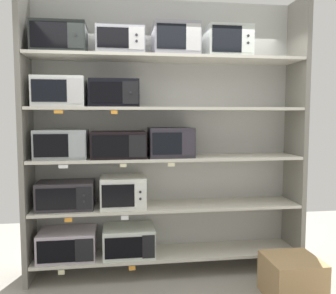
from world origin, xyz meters
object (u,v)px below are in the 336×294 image
microwave_6 (171,142)px  microwave_12 (228,42)px  microwave_8 (114,94)px  microwave_9 (60,39)px  microwave_1 (129,240)px  microwave_2 (66,195)px  microwave_4 (62,144)px  microwave_0 (68,244)px  microwave_7 (60,92)px  microwave_3 (123,191)px  microwave_10 (120,42)px  shipping_carton (292,278)px  microwave_5 (119,144)px  microwave_11 (175,41)px

microwave_6 → microwave_12: size_ratio=0.99×
microwave_8 → microwave_9: 0.73m
microwave_1 → microwave_2: 0.80m
microwave_4 → microwave_0: bearing=-0.1°
microwave_7 → microwave_8: 0.52m
microwave_6 → microwave_7: microwave_7 is taller
microwave_3 → microwave_10: size_ratio=0.98×
shipping_carton → microwave_10: bearing=155.3°
microwave_6 → microwave_5: bearing=-180.0°
microwave_1 → microwave_3: (-0.05, 0.00, 0.52)m
microwave_0 → microwave_4: microwave_4 is taller
microwave_1 → microwave_4: (-0.65, -0.00, 1.01)m
microwave_0 → microwave_1: bearing=0.0°
microwave_0 → microwave_7: (-0.04, 0.00, 1.53)m
microwave_6 → shipping_carton: bearing=-34.5°
microwave_10 → microwave_5: bearing=-179.4°
shipping_carton → microwave_4: bearing=161.7°
microwave_2 → microwave_10: size_ratio=1.19×
microwave_6 → microwave_10: (-0.50, -0.00, 1.00)m
microwave_8 → microwave_2: bearing=-180.0°
microwave_1 → microwave_2: microwave_2 is taller
microwave_2 → microwave_5: (0.53, -0.00, 0.50)m
microwave_4 → microwave_10: 1.16m
microwave_11 → shipping_carton: bearing=-35.8°
microwave_0 → microwave_11: size_ratio=1.24×
microwave_9 → shipping_carton: bearing=-18.4°
microwave_3 → microwave_9: microwave_9 is taller
microwave_1 → microwave_7: 1.66m
microwave_4 → microwave_10: (0.58, 0.00, 1.00)m
microwave_4 → shipping_carton: microwave_4 is taller
microwave_0 → microwave_3: size_ratio=1.24×
microwave_9 → microwave_12: (1.68, -0.00, 0.01)m
microwave_2 → microwave_8: microwave_8 is taller
microwave_3 → microwave_8: 1.00m
microwave_0 → microwave_7: size_ratio=1.15×
microwave_8 → microwave_10: microwave_10 is taller
microwave_1 → microwave_9: (-0.64, -0.00, 2.03)m
microwave_4 → microwave_10: size_ratio=1.08×
microwave_0 → microwave_7: bearing=179.6°
microwave_6 → microwave_9: 1.48m
microwave_1 → microwave_7: size_ratio=1.07×
microwave_11 → microwave_1: bearing=180.0°
microwave_8 → shipping_carton: bearing=-23.8°
microwave_1 → microwave_11: 2.10m
microwave_9 → shipping_carton: (2.09, -0.70, -2.20)m
microwave_4 → microwave_5: bearing=-0.0°
microwave_3 → microwave_11: (0.54, -0.00, 1.53)m
microwave_0 → microwave_11: microwave_11 is taller
microwave_6 → microwave_11: size_ratio=0.99×
microwave_1 → microwave_7: microwave_7 is taller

